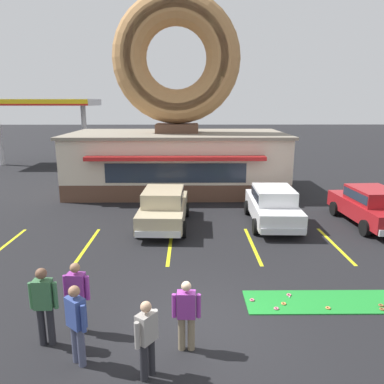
{
  "coord_description": "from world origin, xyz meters",
  "views": [
    {
      "loc": [
        -0.25,
        -7.74,
        5.07
      ],
      "look_at": [
        -0.13,
        5.0,
        2.0
      ],
      "focal_mm": 35.0,
      "sensor_mm": 36.0,
      "label": 1
    }
  ],
  "objects_px": {
    "trash_bin": "(78,192)",
    "pedestrian_leather_jacket_man": "(76,321)",
    "pedestrian_blue_sweater_man": "(186,313)",
    "pedestrian_clipboard_woman": "(147,336)",
    "pedestrian_hooded_kid": "(44,303)",
    "pedestrian_beanie_man": "(77,294)",
    "car_red": "(371,205)",
    "car_white": "(273,204)",
    "car_champagne": "(164,206)",
    "golf_ball": "(289,297)"
  },
  "relations": [
    {
      "from": "trash_bin",
      "to": "pedestrian_leather_jacket_man",
      "type": "bearing_deg",
      "value": -73.94
    },
    {
      "from": "pedestrian_blue_sweater_man",
      "to": "pedestrian_clipboard_woman",
      "type": "distance_m",
      "value": 1.09
    },
    {
      "from": "pedestrian_hooded_kid",
      "to": "pedestrian_beanie_man",
      "type": "height_order",
      "value": "pedestrian_hooded_kid"
    },
    {
      "from": "car_red",
      "to": "pedestrian_hooded_kid",
      "type": "distance_m",
      "value": 13.32
    },
    {
      "from": "car_white",
      "to": "car_red",
      "type": "bearing_deg",
      "value": -2.12
    },
    {
      "from": "car_white",
      "to": "pedestrian_beanie_man",
      "type": "height_order",
      "value": "pedestrian_beanie_man"
    },
    {
      "from": "car_champagne",
      "to": "trash_bin",
      "type": "height_order",
      "value": "car_champagne"
    },
    {
      "from": "car_red",
      "to": "trash_bin",
      "type": "bearing_deg",
      "value": 163.46
    },
    {
      "from": "golf_ball",
      "to": "car_champagne",
      "type": "relative_size",
      "value": 0.01
    },
    {
      "from": "pedestrian_leather_jacket_man",
      "to": "trash_bin",
      "type": "distance_m",
      "value": 13.08
    },
    {
      "from": "car_white",
      "to": "pedestrian_clipboard_woman",
      "type": "height_order",
      "value": "car_white"
    },
    {
      "from": "pedestrian_beanie_man",
      "to": "pedestrian_blue_sweater_man",
      "type": "bearing_deg",
      "value": -15.15
    },
    {
      "from": "pedestrian_beanie_man",
      "to": "car_white",
      "type": "bearing_deg",
      "value": 51.68
    },
    {
      "from": "car_champagne",
      "to": "pedestrian_clipboard_woman",
      "type": "height_order",
      "value": "car_champagne"
    },
    {
      "from": "car_champagne",
      "to": "car_red",
      "type": "xyz_separation_m",
      "value": [
        8.68,
        0.1,
        0.0
      ]
    },
    {
      "from": "golf_ball",
      "to": "pedestrian_hooded_kid",
      "type": "relative_size",
      "value": 0.02
    },
    {
      "from": "pedestrian_hooded_kid",
      "to": "car_white",
      "type": "bearing_deg",
      "value": 50.9
    },
    {
      "from": "pedestrian_clipboard_woman",
      "to": "pedestrian_leather_jacket_man",
      "type": "bearing_deg",
      "value": 164.47
    },
    {
      "from": "pedestrian_clipboard_woman",
      "to": "golf_ball",
      "type": "bearing_deg",
      "value": 39.69
    },
    {
      "from": "car_red",
      "to": "pedestrian_beanie_man",
      "type": "xyz_separation_m",
      "value": [
        -10.13,
        -7.49,
        0.05
      ]
    },
    {
      "from": "golf_ball",
      "to": "pedestrian_leather_jacket_man",
      "type": "xyz_separation_m",
      "value": [
        -4.85,
        -2.47,
        0.88
      ]
    },
    {
      "from": "golf_ball",
      "to": "pedestrian_clipboard_woman",
      "type": "relative_size",
      "value": 0.03
    },
    {
      "from": "pedestrian_clipboard_woman",
      "to": "pedestrian_beanie_man",
      "type": "distance_m",
      "value": 2.25
    },
    {
      "from": "car_champagne",
      "to": "pedestrian_beanie_man",
      "type": "height_order",
      "value": "pedestrian_beanie_man"
    },
    {
      "from": "car_white",
      "to": "pedestrian_clipboard_woman",
      "type": "xyz_separation_m",
      "value": [
        -4.33,
        -9.11,
        -0.01
      ]
    },
    {
      "from": "pedestrian_clipboard_woman",
      "to": "trash_bin",
      "type": "bearing_deg",
      "value": 111.18
    },
    {
      "from": "pedestrian_leather_jacket_man",
      "to": "pedestrian_clipboard_woman",
      "type": "xyz_separation_m",
      "value": [
        1.4,
        -0.39,
        -0.07
      ]
    },
    {
      "from": "pedestrian_leather_jacket_man",
      "to": "pedestrian_hooded_kid",
      "type": "bearing_deg",
      "value": 144.32
    },
    {
      "from": "car_white",
      "to": "pedestrian_blue_sweater_man",
      "type": "bearing_deg",
      "value": -113.5
    },
    {
      "from": "pedestrian_hooded_kid",
      "to": "car_red",
      "type": "bearing_deg",
      "value": 36.68
    },
    {
      "from": "pedestrian_clipboard_woman",
      "to": "pedestrian_blue_sweater_man",
      "type": "bearing_deg",
      "value": 48.07
    },
    {
      "from": "car_champagne",
      "to": "pedestrian_blue_sweater_man",
      "type": "xyz_separation_m",
      "value": [
        0.98,
        -8.05,
        -0.02
      ]
    },
    {
      "from": "car_red",
      "to": "car_white",
      "type": "xyz_separation_m",
      "value": [
        -4.09,
        0.15,
        0.0
      ]
    },
    {
      "from": "pedestrian_blue_sweater_man",
      "to": "pedestrian_hooded_kid",
      "type": "height_order",
      "value": "pedestrian_hooded_kid"
    },
    {
      "from": "car_red",
      "to": "pedestrian_beanie_man",
      "type": "distance_m",
      "value": 12.6
    },
    {
      "from": "pedestrian_blue_sweater_man",
      "to": "trash_bin",
      "type": "height_order",
      "value": "pedestrian_blue_sweater_man"
    },
    {
      "from": "golf_ball",
      "to": "trash_bin",
      "type": "relative_size",
      "value": 0.04
    },
    {
      "from": "car_champagne",
      "to": "pedestrian_clipboard_woman",
      "type": "xyz_separation_m",
      "value": [
        0.25,
        -8.86,
        -0.01
      ]
    },
    {
      "from": "car_champagne",
      "to": "car_white",
      "type": "distance_m",
      "value": 4.6
    },
    {
      "from": "pedestrian_blue_sweater_man",
      "to": "pedestrian_beanie_man",
      "type": "xyz_separation_m",
      "value": [
        -2.43,
        0.66,
        0.07
      ]
    },
    {
      "from": "pedestrian_blue_sweater_man",
      "to": "pedestrian_leather_jacket_man",
      "type": "relative_size",
      "value": 0.92
    },
    {
      "from": "car_champagne",
      "to": "car_white",
      "type": "relative_size",
      "value": 1.0
    },
    {
      "from": "car_red",
      "to": "pedestrian_beanie_man",
      "type": "height_order",
      "value": "pedestrian_beanie_man"
    },
    {
      "from": "pedestrian_clipboard_woman",
      "to": "pedestrian_beanie_man",
      "type": "xyz_separation_m",
      "value": [
        -1.71,
        1.47,
        0.06
      ]
    },
    {
      "from": "car_white",
      "to": "pedestrian_leather_jacket_man",
      "type": "bearing_deg",
      "value": -123.35
    },
    {
      "from": "pedestrian_hooded_kid",
      "to": "pedestrian_clipboard_woman",
      "type": "height_order",
      "value": "pedestrian_hooded_kid"
    },
    {
      "from": "car_white",
      "to": "trash_bin",
      "type": "xyz_separation_m",
      "value": [
        -9.35,
        3.84,
        -0.37
      ]
    },
    {
      "from": "pedestrian_blue_sweater_man",
      "to": "pedestrian_beanie_man",
      "type": "bearing_deg",
      "value": 164.85
    },
    {
      "from": "pedestrian_leather_jacket_man",
      "to": "pedestrian_beanie_man",
      "type": "relative_size",
      "value": 1.01
    },
    {
      "from": "car_white",
      "to": "car_champagne",
      "type": "bearing_deg",
      "value": -176.89
    }
  ]
}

